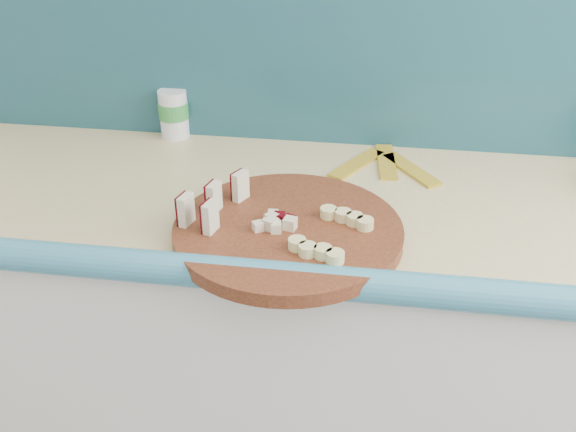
# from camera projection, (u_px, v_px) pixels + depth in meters

# --- Properties ---
(kitchen_counter) EXTENTS (2.20, 0.63, 0.91)m
(kitchen_counter) POSITION_uv_depth(u_px,v_px,m) (401.00, 367.00, 1.54)
(kitchen_counter) COLOR white
(kitchen_counter) RESTS_ON ground
(backsplash) EXTENTS (2.20, 0.02, 0.50)m
(backsplash) POSITION_uv_depth(u_px,v_px,m) (429.00, 44.00, 1.43)
(backsplash) COLOR teal
(backsplash) RESTS_ON kitchen_counter
(cutting_board) EXTENTS (0.55, 0.55, 0.03)m
(cutting_board) POSITION_uv_depth(u_px,v_px,m) (288.00, 231.00, 1.20)
(cutting_board) COLOR #3F1A0D
(cutting_board) RESTS_ON kitchen_counter
(apple_wedges) EXTENTS (0.11, 0.17, 0.06)m
(apple_wedges) POSITION_uv_depth(u_px,v_px,m) (213.00, 202.00, 1.20)
(apple_wedges) COLOR beige
(apple_wedges) RESTS_ON cutting_board
(apple_chunks) EXTENTS (0.07, 0.07, 0.02)m
(apple_chunks) POSITION_uv_depth(u_px,v_px,m) (276.00, 217.00, 1.19)
(apple_chunks) COLOR beige
(apple_chunks) RESTS_ON cutting_board
(banana_slices) EXTENTS (0.15, 0.18, 0.02)m
(banana_slices) POSITION_uv_depth(u_px,v_px,m) (333.00, 234.00, 1.14)
(banana_slices) COLOR #DED187
(banana_slices) RESTS_ON cutting_board
(canister) EXTENTS (0.07, 0.07, 0.12)m
(canister) POSITION_uv_depth(u_px,v_px,m) (174.00, 113.00, 1.58)
(canister) COLOR silver
(canister) RESTS_ON kitchen_counter
(banana_peel) EXTENTS (0.25, 0.21, 0.01)m
(banana_peel) POSITION_uv_depth(u_px,v_px,m) (385.00, 165.00, 1.46)
(banana_peel) COLOR gold
(banana_peel) RESTS_ON kitchen_counter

